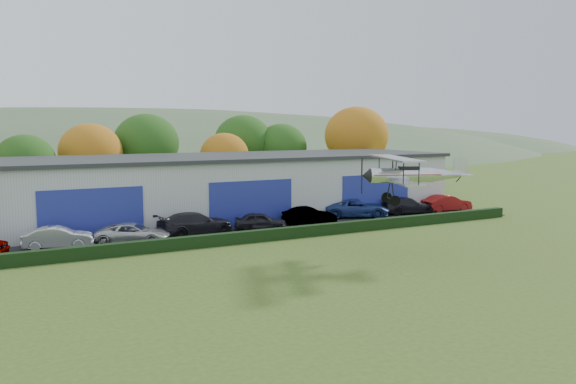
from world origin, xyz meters
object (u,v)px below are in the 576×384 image
car_1 (58,237)px  car_5 (309,216)px  biplane (410,174)px  car_6 (356,208)px  car_8 (447,203)px  car_4 (260,221)px  car_2 (133,233)px  car_7 (407,206)px  hangar (223,186)px  car_3 (195,224)px

car_1 → car_5: bearing=-76.3°
car_5 → biplane: (-0.01, -12.06, 4.23)m
car_6 → biplane: 15.06m
car_1 → car_8: car_8 is taller
car_4 → car_8: bearing=-65.5°
car_2 → car_4: 9.65m
car_1 → car_7: 29.30m
car_1 → biplane: size_ratio=0.58×
hangar → car_8: (18.88, -7.51, -1.84)m
car_1 → car_5: size_ratio=1.02×
car_2 → car_4: size_ratio=1.24×
car_5 → car_6: car_6 is taller
car_2 → biplane: 18.49m
car_6 → car_5: bearing=127.9°
car_8 → car_2: bearing=97.0°
car_2 → car_3: 4.75m
car_1 → car_8: size_ratio=0.93×
car_6 → car_7: size_ratio=1.13×
car_7 → car_5: bearing=106.5°
car_6 → car_8: bearing=-73.2°
car_1 → car_8: 33.31m
car_7 → car_2: bearing=105.9°
car_4 → car_5: car_5 is taller
car_5 → car_2: bearing=110.0°
car_2 → car_8: 28.74m
biplane → car_2: bearing=163.4°
hangar → car_6: 11.73m
car_1 → biplane: (18.67, -11.79, 4.22)m
car_4 → biplane: size_ratio=0.52×
car_7 → car_3: bearing=104.1°
car_2 → car_6: 19.67m
car_4 → car_3: bearing=107.7°
car_3 → biplane: bearing=-150.4°
car_6 → car_7: (5.15, -0.50, -0.06)m
car_3 → car_7: bearing=-96.0°
car_5 → car_8: car_8 is taller
car_5 → car_3: bearing=105.9°
car_8 → car_1: bearing=95.7°
car_2 → car_5: size_ratio=1.13×
car_5 → biplane: size_ratio=0.57×
car_3 → car_8: 24.07m
car_3 → car_5: bearing=-98.7°
biplane → car_5: bearing=111.8°
car_3 → car_8: size_ratio=1.21×
car_3 → car_6: size_ratio=1.00×
car_7 → car_8: size_ratio=1.08×
car_4 → car_2: bearing=115.9°
hangar → car_5: 9.00m
car_6 → car_7: car_6 is taller
hangar → car_4: size_ratio=10.41×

